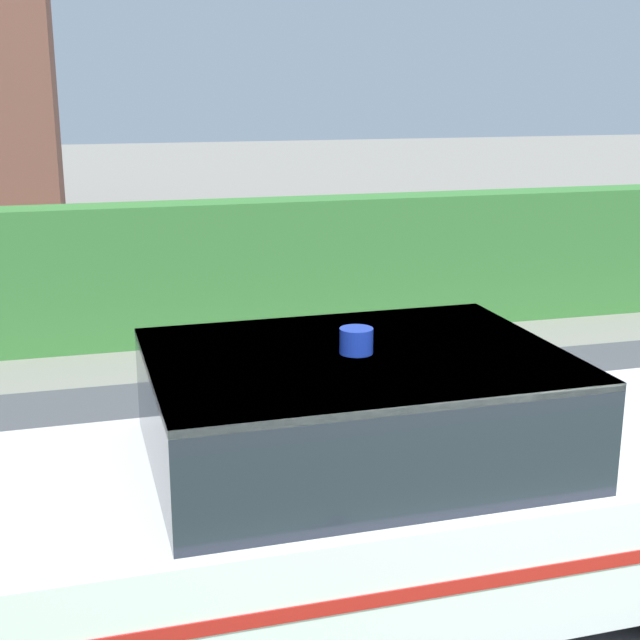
# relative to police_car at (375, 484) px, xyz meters

# --- Properties ---
(road_strip) EXTENTS (28.00, 5.39, 0.01)m
(road_strip) POSITION_rel_police_car_xyz_m (0.68, 1.25, -0.67)
(road_strip) COLOR #4C4C51
(road_strip) RESTS_ON ground
(garden_hedge) EXTENTS (12.21, 0.52, 1.51)m
(garden_hedge) POSITION_rel_police_car_xyz_m (0.04, 5.30, 0.08)
(garden_hedge) COLOR #3D7F38
(garden_hedge) RESTS_ON ground
(police_car) EXTENTS (4.43, 1.83, 1.53)m
(police_car) POSITION_rel_police_car_xyz_m (0.00, 0.00, 0.00)
(police_car) COLOR black
(police_car) RESTS_ON road_strip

